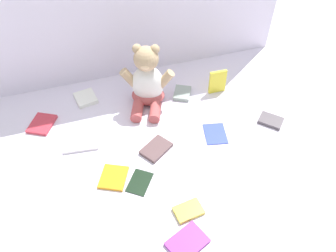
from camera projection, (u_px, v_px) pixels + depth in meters
name	position (u px, v px, depth m)	size (l,w,h in m)	color
ground_plane	(161.00, 126.00, 1.42)	(3.20, 3.20, 0.00)	silver
teddy_bear	(147.00, 83.00, 1.45)	(0.24, 0.25, 0.29)	white
book_case_0	(217.00, 82.00, 1.53)	(0.08, 0.01, 0.12)	yellow
book_case_1	(187.00, 242.00, 1.05)	(0.09, 0.12, 0.01)	purple
book_case_2	(86.00, 98.00, 1.53)	(0.09, 0.10, 0.02)	white
book_case_3	(140.00, 182.00, 1.22)	(0.07, 0.11, 0.01)	black
book_case_4	(188.00, 211.00, 1.13)	(0.07, 0.10, 0.01)	gold
book_case_5	(42.00, 124.00, 1.42)	(0.09, 0.12, 0.01)	#C3313E
book_case_6	(215.00, 133.00, 1.38)	(0.09, 0.12, 0.01)	#3A4DBB
book_case_7	(114.00, 177.00, 1.23)	(0.09, 0.11, 0.01)	orange
book_case_8	(182.00, 93.00, 1.55)	(0.07, 0.10, 0.02)	gray
book_case_9	(271.00, 121.00, 1.43)	(0.07, 0.10, 0.02)	#4C444B
book_case_10	(81.00, 142.00, 1.35)	(0.10, 0.14, 0.01)	white
book_case_11	(156.00, 149.00, 1.32)	(0.08, 0.12, 0.02)	brown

